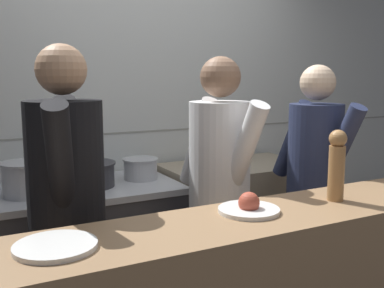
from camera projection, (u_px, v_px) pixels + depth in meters
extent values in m
cube|color=silver|center=(147.00, 111.00, 3.42)|extent=(8.00, 0.06, 2.60)
cube|color=gray|center=(149.00, 131.00, 3.41)|extent=(8.00, 0.00, 0.01)
cube|color=#38383D|center=(87.00, 254.00, 2.93)|extent=(1.15, 0.70, 0.83)
cube|color=#B7BABF|center=(85.00, 189.00, 2.86)|extent=(1.18, 0.71, 0.04)
cube|color=#B7BABF|center=(102.00, 264.00, 2.63)|extent=(1.04, 0.03, 0.10)
cube|color=gray|center=(236.00, 222.00, 3.46)|extent=(1.09, 0.65, 0.90)
cube|color=black|center=(258.00, 287.00, 3.25)|extent=(1.07, 0.04, 0.10)
cylinder|color=#B7BABF|center=(27.00, 179.00, 2.63)|extent=(0.28, 0.28, 0.20)
cylinder|color=#B7BABF|center=(26.00, 163.00, 2.62)|extent=(0.29, 0.29, 0.01)
cylinder|color=#2D2D33|center=(88.00, 175.00, 2.85)|extent=(0.33, 0.33, 0.15)
cylinder|color=#2D2D33|center=(88.00, 164.00, 2.84)|extent=(0.35, 0.35, 0.01)
cylinder|color=#B7BABF|center=(140.00, 169.00, 3.06)|extent=(0.23, 0.23, 0.14)
cylinder|color=#B7BABF|center=(140.00, 159.00, 3.05)|extent=(0.24, 0.24, 0.01)
cube|color=#B7BABF|center=(231.00, 169.00, 3.21)|extent=(0.30, 0.12, 0.01)
cube|color=black|center=(212.00, 172.00, 3.07)|extent=(0.11, 0.06, 0.02)
cylinder|color=white|center=(56.00, 246.00, 1.50)|extent=(0.28, 0.28, 0.02)
cylinder|color=white|center=(249.00, 210.00, 1.90)|extent=(0.26, 0.26, 0.02)
sphere|color=#B24733|center=(249.00, 203.00, 1.90)|extent=(0.09, 0.09, 0.09)
cylinder|color=#AD7A47|center=(336.00, 173.00, 2.07)|extent=(0.07, 0.07, 0.26)
sphere|color=#AD7A47|center=(338.00, 139.00, 2.04)|extent=(0.08, 0.08, 0.08)
cylinder|color=black|center=(66.00, 173.00, 2.04)|extent=(0.43, 0.43, 0.66)
sphere|color=tan|center=(61.00, 69.00, 1.97)|extent=(0.23, 0.23, 0.23)
cylinder|color=black|center=(68.00, 149.00, 2.22)|extent=(0.20, 0.35, 0.55)
cylinder|color=black|center=(61.00, 165.00, 1.83)|extent=(0.20, 0.35, 0.55)
cube|color=black|center=(218.00, 282.00, 2.59)|extent=(0.31, 0.22, 0.78)
cylinder|color=white|center=(220.00, 160.00, 2.48)|extent=(0.38, 0.38, 0.65)
sphere|color=#8C664C|center=(220.00, 77.00, 2.41)|extent=(0.22, 0.22, 0.22)
cylinder|color=white|center=(199.00, 142.00, 2.63)|extent=(0.14, 0.33, 0.54)
cylinder|color=white|center=(244.00, 152.00, 2.30)|extent=(0.14, 0.33, 0.54)
cube|color=black|center=(310.00, 261.00, 2.89)|extent=(0.29, 0.20, 0.76)
cylinder|color=#262D4C|center=(315.00, 155.00, 2.79)|extent=(0.35, 0.35, 0.63)
sphere|color=beige|center=(318.00, 83.00, 2.72)|extent=(0.22, 0.22, 0.22)
cylinder|color=#262D4C|center=(293.00, 139.00, 2.94)|extent=(0.12, 0.32, 0.53)
cylinder|color=#262D4C|center=(341.00, 147.00, 2.61)|extent=(0.12, 0.32, 0.53)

